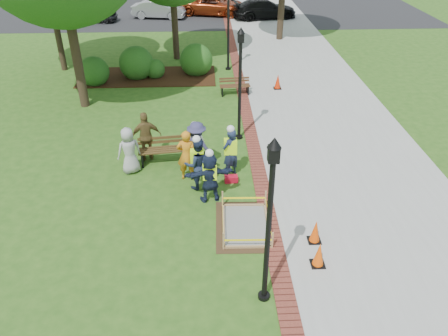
{
  "coord_description": "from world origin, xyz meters",
  "views": [
    {
      "loc": [
        -0.0,
        -10.05,
        8.02
      ],
      "look_at": [
        0.5,
        1.2,
        1.0
      ],
      "focal_mm": 35.0,
      "sensor_mm": 36.0,
      "label": 1
    }
  ],
  "objects_px": {
    "hivis_worker_b": "(230,151)",
    "hivis_worker_c": "(197,162)",
    "cone_front": "(319,255)",
    "bench_near": "(163,155)",
    "lamp_near": "(270,214)",
    "wet_concrete_pad": "(246,219)",
    "hivis_worker_a": "(210,175)"
  },
  "relations": [
    {
      "from": "lamp_near",
      "to": "hivis_worker_b",
      "type": "xyz_separation_m",
      "value": [
        -0.49,
        5.37,
        -1.56
      ]
    },
    {
      "from": "bench_near",
      "to": "cone_front",
      "type": "bearing_deg",
      "value": -50.8
    },
    {
      "from": "bench_near",
      "to": "hivis_worker_c",
      "type": "distance_m",
      "value": 2.15
    },
    {
      "from": "wet_concrete_pad",
      "to": "hivis_worker_a",
      "type": "relative_size",
      "value": 1.31
    },
    {
      "from": "hivis_worker_b",
      "to": "hivis_worker_c",
      "type": "distance_m",
      "value": 1.28
    },
    {
      "from": "hivis_worker_a",
      "to": "hivis_worker_c",
      "type": "xyz_separation_m",
      "value": [
        -0.38,
        0.71,
        0.04
      ]
    },
    {
      "from": "wet_concrete_pad",
      "to": "bench_near",
      "type": "height_order",
      "value": "bench_near"
    },
    {
      "from": "hivis_worker_a",
      "to": "hivis_worker_c",
      "type": "height_order",
      "value": "hivis_worker_c"
    },
    {
      "from": "wet_concrete_pad",
      "to": "bench_near",
      "type": "bearing_deg",
      "value": 125.52
    },
    {
      "from": "lamp_near",
      "to": "hivis_worker_b",
      "type": "relative_size",
      "value": 2.3
    },
    {
      "from": "cone_front",
      "to": "hivis_worker_b",
      "type": "xyz_separation_m",
      "value": [
        -1.99,
        4.36,
        0.58
      ]
    },
    {
      "from": "wet_concrete_pad",
      "to": "hivis_worker_a",
      "type": "distance_m",
      "value": 1.79
    },
    {
      "from": "wet_concrete_pad",
      "to": "lamp_near",
      "type": "height_order",
      "value": "lamp_near"
    },
    {
      "from": "hivis_worker_a",
      "to": "wet_concrete_pad",
      "type": "bearing_deg",
      "value": -53.38
    },
    {
      "from": "lamp_near",
      "to": "hivis_worker_c",
      "type": "height_order",
      "value": "lamp_near"
    },
    {
      "from": "lamp_near",
      "to": "hivis_worker_c",
      "type": "relative_size",
      "value": 2.26
    },
    {
      "from": "hivis_worker_a",
      "to": "hivis_worker_b",
      "type": "height_order",
      "value": "hivis_worker_b"
    },
    {
      "from": "cone_front",
      "to": "hivis_worker_b",
      "type": "bearing_deg",
      "value": 114.53
    },
    {
      "from": "bench_near",
      "to": "lamp_near",
      "type": "distance_m",
      "value": 7.24
    },
    {
      "from": "hivis_worker_b",
      "to": "hivis_worker_c",
      "type": "bearing_deg",
      "value": -147.33
    },
    {
      "from": "bench_near",
      "to": "cone_front",
      "type": "relative_size",
      "value": 2.39
    },
    {
      "from": "bench_near",
      "to": "hivis_worker_a",
      "type": "distance_m",
      "value": 2.9
    },
    {
      "from": "bench_near",
      "to": "hivis_worker_c",
      "type": "xyz_separation_m",
      "value": [
        1.25,
        -1.62,
        0.65
      ]
    },
    {
      "from": "cone_front",
      "to": "hivis_worker_a",
      "type": "height_order",
      "value": "hivis_worker_a"
    },
    {
      "from": "hivis_worker_a",
      "to": "hivis_worker_b",
      "type": "bearing_deg",
      "value": 63.36
    },
    {
      "from": "cone_front",
      "to": "hivis_worker_b",
      "type": "relative_size",
      "value": 0.39
    },
    {
      "from": "cone_front",
      "to": "lamp_near",
      "type": "bearing_deg",
      "value": -146.3
    },
    {
      "from": "cone_front",
      "to": "hivis_worker_c",
      "type": "relative_size",
      "value": 0.38
    },
    {
      "from": "wet_concrete_pad",
      "to": "hivis_worker_b",
      "type": "distance_m",
      "value": 2.83
    },
    {
      "from": "hivis_worker_b",
      "to": "wet_concrete_pad",
      "type": "bearing_deg",
      "value": -84.0
    },
    {
      "from": "cone_front",
      "to": "hivis_worker_a",
      "type": "distance_m",
      "value": 4.04
    },
    {
      "from": "lamp_near",
      "to": "hivis_worker_a",
      "type": "height_order",
      "value": "lamp_near"
    }
  ]
}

